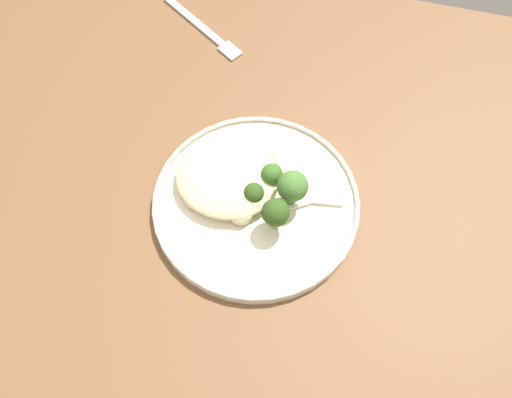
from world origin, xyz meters
The scene contains 18 objects.
ground centered at (0.00, 0.00, 0.00)m, with size 6.00×6.00×0.00m, color #47423D.
wooden_dining_table centered at (0.00, 0.00, 0.66)m, with size 1.40×1.00×0.74m.
dinner_plate centered at (0.03, -0.03, 0.75)m, with size 0.29×0.29×0.02m.
noodle_bed centered at (0.07, -0.05, 0.77)m, with size 0.15×0.13×0.03m.
seared_scallop_tilted_round centered at (0.04, -0.01, 0.76)m, with size 0.03×0.03×0.01m.
seared_scallop_half_hidden centered at (0.08, -0.01, 0.76)m, with size 0.03×0.03×0.01m.
seared_scallop_on_noodles centered at (0.07, -0.05, 0.76)m, with size 0.03×0.03×0.01m.
seared_scallop_left_edge centered at (0.09, -0.05, 0.76)m, with size 0.02×0.02×0.02m.
seared_scallop_tiny_bay centered at (0.11, -0.02, 0.76)m, with size 0.03×0.03×0.01m.
seared_scallop_rear_pale centered at (0.06, -0.03, 0.76)m, with size 0.03×0.03×0.01m.
seared_scallop_center_golden centered at (0.02, -0.10, 0.76)m, with size 0.02×0.02×0.01m.
broccoli_floret_center_pile centered at (0.03, -0.03, 0.77)m, with size 0.03×0.03×0.04m.
broccoli_floret_small_sprig centered at (0.01, -0.07, 0.78)m, with size 0.03×0.03×0.04m.
broccoli_floret_right_tilted centered at (-0.02, -0.05, 0.79)m, with size 0.04×0.04×0.06m.
broccoli_floret_tall_stalk centered at (-0.01, -0.01, 0.79)m, with size 0.04×0.04×0.06m.
onion_sliver_long_sliver centered at (-0.03, -0.04, 0.75)m, with size 0.05×0.01×0.00m, color silver.
onion_sliver_pale_crescent centered at (-0.07, -0.06, 0.75)m, with size 0.05×0.01×0.00m, color silver.
dinner_fork centered at (0.20, -0.34, 0.74)m, with size 0.17×0.12×0.00m.
Camera 1 is at (-0.07, 0.33, 1.45)m, focal length 39.97 mm.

